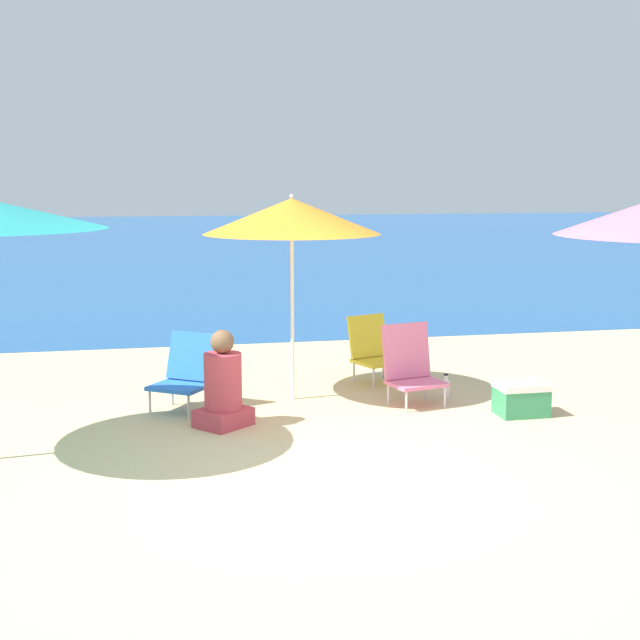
{
  "coord_description": "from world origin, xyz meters",
  "views": [
    {
      "loc": [
        -1.33,
        -6.2,
        2.21
      ],
      "look_at": [
        0.22,
        1.17,
        1.0
      ],
      "focal_mm": 50.0,
      "sensor_mm": 36.0,
      "label": 1
    }
  ],
  "objects_px": {
    "beach_umbrella_orange": "(292,216)",
    "water_bottle": "(446,388)",
    "beach_chair_yellow": "(373,349)",
    "beach_chair_pink": "(411,365)",
    "cooler_box": "(521,398)",
    "person_seated_near": "(223,387)",
    "beach_chair_blue": "(186,372)"
  },
  "relations": [
    {
      "from": "beach_chair_pink",
      "to": "water_bottle",
      "type": "bearing_deg",
      "value": 8.27
    },
    {
      "from": "beach_umbrella_orange",
      "to": "beach_chair_blue",
      "type": "xyz_separation_m",
      "value": [
        -1.07,
        -0.17,
        -1.46
      ]
    },
    {
      "from": "person_seated_near",
      "to": "cooler_box",
      "type": "relative_size",
      "value": 1.89
    },
    {
      "from": "beach_chair_pink",
      "to": "person_seated_near",
      "type": "xyz_separation_m",
      "value": [
        -1.89,
        -0.43,
        -0.03
      ]
    },
    {
      "from": "water_bottle",
      "to": "beach_chair_blue",
      "type": "bearing_deg",
      "value": 178.58
    },
    {
      "from": "beach_umbrella_orange",
      "to": "beach_chair_yellow",
      "type": "relative_size",
      "value": 2.84
    },
    {
      "from": "beach_umbrella_orange",
      "to": "water_bottle",
      "type": "height_order",
      "value": "beach_umbrella_orange"
    },
    {
      "from": "beach_umbrella_orange",
      "to": "beach_chair_blue",
      "type": "bearing_deg",
      "value": -170.85
    },
    {
      "from": "beach_chair_pink",
      "to": "person_seated_near",
      "type": "distance_m",
      "value": 1.94
    },
    {
      "from": "beach_chair_yellow",
      "to": "water_bottle",
      "type": "bearing_deg",
      "value": -77.73
    },
    {
      "from": "beach_umbrella_orange",
      "to": "person_seated_near",
      "type": "height_order",
      "value": "beach_umbrella_orange"
    },
    {
      "from": "person_seated_near",
      "to": "beach_chair_blue",
      "type": "bearing_deg",
      "value": 163.59
    },
    {
      "from": "beach_umbrella_orange",
      "to": "person_seated_near",
      "type": "distance_m",
      "value": 1.87
    },
    {
      "from": "beach_chair_yellow",
      "to": "person_seated_near",
      "type": "xyz_separation_m",
      "value": [
        -1.78,
        -1.44,
        -0.01
      ]
    },
    {
      "from": "beach_chair_yellow",
      "to": "water_bottle",
      "type": "height_order",
      "value": "beach_chair_yellow"
    },
    {
      "from": "water_bottle",
      "to": "cooler_box",
      "type": "height_order",
      "value": "cooler_box"
    },
    {
      "from": "beach_chair_yellow",
      "to": "cooler_box",
      "type": "relative_size",
      "value": 1.55
    },
    {
      "from": "person_seated_near",
      "to": "beach_umbrella_orange",
      "type": "bearing_deg",
      "value": 97.54
    },
    {
      "from": "beach_chair_pink",
      "to": "water_bottle",
      "type": "relative_size",
      "value": 3.26
    },
    {
      "from": "beach_umbrella_orange",
      "to": "water_bottle",
      "type": "relative_size",
      "value": 8.48
    },
    {
      "from": "person_seated_near",
      "to": "water_bottle",
      "type": "bearing_deg",
      "value": 65.01
    },
    {
      "from": "person_seated_near",
      "to": "water_bottle",
      "type": "relative_size",
      "value": 3.64
    },
    {
      "from": "beach_chair_pink",
      "to": "beach_umbrella_orange",
      "type": "bearing_deg",
      "value": 146.0
    },
    {
      "from": "beach_chair_pink",
      "to": "cooler_box",
      "type": "distance_m",
      "value": 1.11
    },
    {
      "from": "beach_umbrella_orange",
      "to": "water_bottle",
      "type": "distance_m",
      "value": 2.33
    },
    {
      "from": "water_bottle",
      "to": "cooler_box",
      "type": "bearing_deg",
      "value": -60.51
    },
    {
      "from": "beach_chair_pink",
      "to": "water_bottle",
      "type": "height_order",
      "value": "beach_chair_pink"
    },
    {
      "from": "beach_chair_pink",
      "to": "water_bottle",
      "type": "xyz_separation_m",
      "value": [
        0.43,
        0.17,
        -0.29
      ]
    },
    {
      "from": "water_bottle",
      "to": "beach_chair_yellow",
      "type": "bearing_deg",
      "value": 122.98
    },
    {
      "from": "water_bottle",
      "to": "cooler_box",
      "type": "relative_size",
      "value": 0.52
    },
    {
      "from": "beach_umbrella_orange",
      "to": "beach_chair_pink",
      "type": "relative_size",
      "value": 2.6
    },
    {
      "from": "beach_chair_blue",
      "to": "person_seated_near",
      "type": "distance_m",
      "value": 0.73
    }
  ]
}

